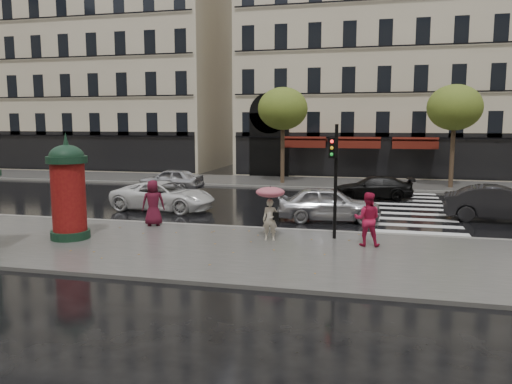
% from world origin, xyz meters
% --- Properties ---
extents(ground, '(160.00, 160.00, 0.00)m').
position_xyz_m(ground, '(0.00, 0.00, 0.00)').
color(ground, black).
rests_on(ground, ground).
extents(near_sidewalk, '(90.00, 7.00, 0.12)m').
position_xyz_m(near_sidewalk, '(0.00, -0.50, 0.06)').
color(near_sidewalk, '#474744').
rests_on(near_sidewalk, ground).
extents(far_sidewalk, '(90.00, 6.00, 0.12)m').
position_xyz_m(far_sidewalk, '(0.00, 19.00, 0.06)').
color(far_sidewalk, '#474744').
rests_on(far_sidewalk, ground).
extents(near_kerb, '(90.00, 0.25, 0.14)m').
position_xyz_m(near_kerb, '(0.00, 3.00, 0.07)').
color(near_kerb, slate).
rests_on(near_kerb, ground).
extents(far_kerb, '(90.00, 0.25, 0.14)m').
position_xyz_m(far_kerb, '(0.00, 16.00, 0.07)').
color(far_kerb, slate).
rests_on(far_kerb, ground).
extents(zebra_crossing, '(3.60, 11.75, 0.01)m').
position_xyz_m(zebra_crossing, '(6.00, 9.60, 0.01)').
color(zebra_crossing, silver).
rests_on(zebra_crossing, ground).
extents(bldg_far_corner, '(26.00, 14.00, 22.90)m').
position_xyz_m(bldg_far_corner, '(6.00, 30.00, 11.31)').
color(bldg_far_corner, '#B7A88C').
rests_on(bldg_far_corner, ground).
extents(bldg_far_left, '(24.00, 14.00, 22.90)m').
position_xyz_m(bldg_far_left, '(-22.00, 30.00, 11.31)').
color(bldg_far_left, '#B7A88C').
rests_on(bldg_far_left, ground).
extents(tree_far_left, '(3.40, 3.40, 6.64)m').
position_xyz_m(tree_far_left, '(-2.00, 18.00, 5.17)').
color(tree_far_left, '#38281C').
rests_on(tree_far_left, ground).
extents(tree_far_right, '(3.40, 3.40, 6.64)m').
position_xyz_m(tree_far_right, '(9.00, 18.00, 5.17)').
color(tree_far_right, '#38281C').
rests_on(tree_far_right, ground).
extents(woman_umbrella, '(1.02, 1.02, 1.95)m').
position_xyz_m(woman_umbrella, '(0.67, 1.00, 1.41)').
color(woman_umbrella, '#BFB39D').
rests_on(woman_umbrella, near_sidewalk).
extents(woman_red, '(0.90, 0.71, 1.82)m').
position_xyz_m(woman_red, '(4.00, 0.97, 1.03)').
color(woman_red, '#B4163D').
rests_on(woman_red, near_sidewalk).
extents(man_burgundy, '(1.07, 0.91, 1.85)m').
position_xyz_m(man_burgundy, '(-4.43, 2.40, 1.05)').
color(man_burgundy, '#4E0F20').
rests_on(man_burgundy, near_sidewalk).
extents(morris_column, '(1.41, 1.41, 3.78)m').
position_xyz_m(morris_column, '(-6.36, -0.38, 1.93)').
color(morris_column, black).
rests_on(morris_column, near_sidewalk).
extents(traffic_light, '(0.31, 0.40, 4.06)m').
position_xyz_m(traffic_light, '(2.82, 1.73, 2.58)').
color(traffic_light, black).
rests_on(traffic_light, near_sidewalk).
extents(car_silver, '(4.64, 2.37, 1.51)m').
position_xyz_m(car_silver, '(2.31, 5.59, 0.76)').
color(car_silver, silver).
rests_on(car_silver, ground).
extents(car_darkgrey, '(4.79, 2.12, 1.53)m').
position_xyz_m(car_darkgrey, '(9.55, 7.22, 0.76)').
color(car_darkgrey, black).
rests_on(car_darkgrey, ground).
extents(car_white, '(5.24, 2.76, 1.41)m').
position_xyz_m(car_white, '(-5.77, 6.46, 0.70)').
color(car_white, white).
rests_on(car_white, ground).
extents(car_black, '(4.50, 2.10, 1.27)m').
position_xyz_m(car_black, '(4.15, 12.58, 0.64)').
color(car_black, black).
rests_on(car_black, ground).
extents(car_far_silver, '(4.25, 2.01, 1.40)m').
position_xyz_m(car_far_silver, '(-8.26, 13.24, 0.70)').
color(car_far_silver, '#B2B1B6').
rests_on(car_far_silver, ground).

